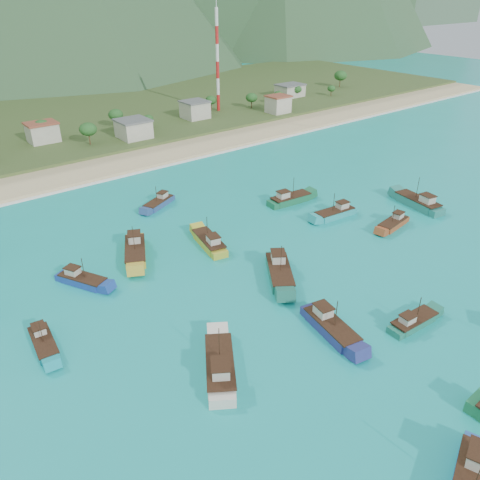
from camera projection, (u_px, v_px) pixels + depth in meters
ground at (281, 313)px, 71.76m from camera, size 600.00×600.00×0.00m
beach at (82, 172)px, 126.21m from camera, size 400.00×18.00×1.20m
land at (17, 126)px, 168.25m from camera, size 400.00×110.00×2.40m
surf_line at (96, 182)px, 119.66m from camera, size 400.00×2.50×0.08m
village at (55, 137)px, 139.31m from camera, size 210.51×25.87×7.52m
vegetation at (23, 139)px, 136.38m from camera, size 277.51×25.51×7.89m
radio_tower at (217, 61)px, 173.12m from camera, size 1.20×1.20×36.04m
boat_0 at (413, 323)px, 68.87m from camera, size 8.94×3.22×5.19m
boat_2 at (159, 203)px, 106.49m from camera, size 9.48×6.51×5.45m
boat_3 at (279, 273)px, 80.12m from camera, size 9.80×11.94×7.13m
boat_4 at (290, 200)px, 107.93m from camera, size 11.18×4.22×6.46m
boat_5 at (82, 281)px, 78.57m from camera, size 6.76×9.61×5.55m
boat_6 at (220, 368)px, 60.28m from camera, size 9.33×11.72×6.94m
boat_9 at (393, 224)px, 97.27m from camera, size 9.48×3.95×5.43m
boat_13 at (330, 328)px, 67.49m from camera, size 5.27×11.34×6.45m
boat_14 at (135, 252)px, 86.56m from camera, size 8.47×12.18×7.01m
boat_15 at (335, 214)px, 101.42m from camera, size 10.53×4.09×6.07m
boat_20 at (209, 243)px, 89.85m from camera, size 5.22×11.09×6.31m
boat_25 at (418, 203)px, 105.86m from camera, size 5.74×12.65×7.21m
boat_30 at (44, 344)px, 64.83m from camera, size 3.41×8.91×5.14m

